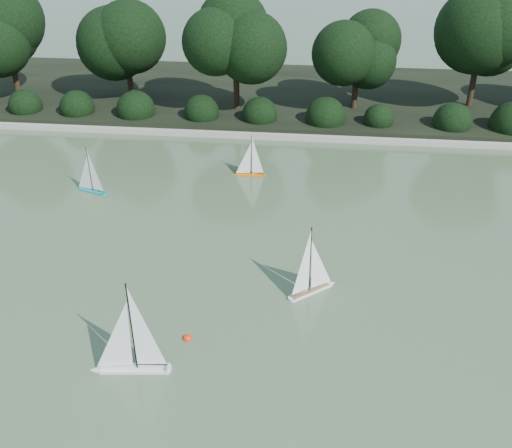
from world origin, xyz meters
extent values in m
plane|color=#2E4127|center=(0.00, 0.00, 0.00)|extent=(80.00, 80.00, 0.00)
cube|color=gray|center=(0.00, 9.00, 0.09)|extent=(40.00, 0.35, 0.18)
cube|color=black|center=(0.00, 13.00, 0.15)|extent=(40.00, 8.00, 0.30)
cylinder|color=black|center=(-11.00, 11.20, 0.76)|extent=(0.20, 0.20, 1.51)
sphere|color=black|center=(-11.00, 11.20, 2.58)|extent=(2.38, 2.38, 2.38)
cylinder|color=black|center=(-7.00, 11.80, 0.68)|extent=(0.20, 0.20, 1.37)
sphere|color=black|center=(-7.00, 11.80, 2.38)|extent=(2.24, 2.24, 2.24)
cylinder|color=black|center=(-3.00, 10.90, 0.83)|extent=(0.20, 0.20, 1.66)
sphere|color=black|center=(-3.00, 10.90, 2.85)|extent=(2.66, 2.66, 2.66)
cylinder|color=black|center=(1.00, 11.40, 0.63)|extent=(0.20, 0.20, 1.26)
sphere|color=black|center=(1.00, 11.40, 2.21)|extent=(2.10, 2.10, 2.10)
cylinder|color=black|center=(5.00, 12.10, 0.86)|extent=(0.20, 0.20, 1.73)
sphere|color=black|center=(5.00, 12.10, 2.99)|extent=(2.80, 2.80, 2.80)
sphere|color=black|center=(-10.00, 9.90, 0.45)|extent=(1.10, 1.10, 1.10)
sphere|color=black|center=(-8.00, 9.90, 0.45)|extent=(1.10, 1.10, 1.10)
sphere|color=black|center=(-6.00, 9.90, 0.45)|extent=(1.10, 1.10, 1.10)
sphere|color=black|center=(-4.00, 9.90, 0.45)|extent=(1.10, 1.10, 1.10)
sphere|color=black|center=(-2.00, 9.90, 0.45)|extent=(1.10, 1.10, 1.10)
sphere|color=black|center=(0.00, 9.90, 0.45)|extent=(1.10, 1.10, 1.10)
sphere|color=black|center=(2.00, 9.90, 0.45)|extent=(1.10, 1.10, 1.10)
sphere|color=black|center=(4.00, 9.90, 0.45)|extent=(1.10, 1.10, 1.10)
cube|color=silver|center=(-2.93, -1.38, 0.05)|extent=(1.09, 0.33, 0.11)
cone|color=silver|center=(-3.55, -1.45, 0.05)|extent=(0.24, 0.24, 0.21)
cylinder|color=silver|center=(-2.39, -1.32, 0.05)|extent=(0.14, 0.14, 0.11)
cylinder|color=black|center=(-2.87, -1.38, 0.94)|extent=(0.02, 0.02, 1.66)
cylinder|color=black|center=(-2.64, -1.35, 0.17)|extent=(0.49, 0.07, 0.02)
cube|color=silver|center=(-0.17, 1.02, 0.05)|extent=(0.82, 0.72, 0.09)
cone|color=silver|center=(0.24, 1.36, 0.05)|extent=(0.26, 0.26, 0.18)
cylinder|color=silver|center=(-0.52, 0.73, 0.05)|extent=(0.15, 0.15, 0.09)
cube|color=olive|center=(-0.17, 1.02, 0.09)|extent=(0.73, 0.64, 0.01)
cylinder|color=black|center=(-0.20, 0.99, 0.80)|extent=(0.03, 0.03, 1.41)
cylinder|color=black|center=(-0.35, 0.87, 0.15)|extent=(0.33, 0.28, 0.01)
cube|color=orange|center=(-1.96, 6.18, 0.04)|extent=(0.74, 0.18, 0.07)
cone|color=orange|center=(-2.38, 6.16, 0.04)|extent=(0.15, 0.15, 0.15)
cylinder|color=orange|center=(-1.59, 6.20, 0.04)|extent=(0.09, 0.09, 0.07)
cylinder|color=black|center=(-1.92, 6.18, 0.64)|extent=(0.02, 0.02, 1.13)
cylinder|color=black|center=(-1.76, 6.19, 0.12)|extent=(0.34, 0.03, 0.01)
cube|color=#107F7E|center=(-5.90, 4.72, 0.04)|extent=(0.79, 0.40, 0.08)
cone|color=#107F7E|center=(-6.33, 4.87, 0.04)|extent=(0.20, 0.20, 0.16)
cylinder|color=#107F7E|center=(-5.53, 4.60, 0.04)|extent=(0.12, 0.12, 0.08)
cylinder|color=black|center=(-5.86, 4.71, 0.68)|extent=(0.02, 0.02, 1.21)
cylinder|color=black|center=(-5.70, 4.66, 0.13)|extent=(0.34, 0.13, 0.01)
sphere|color=red|center=(-2.24, -0.56, 0.00)|extent=(0.17, 0.17, 0.17)
camera|label=1|loc=(-0.22, -7.90, 6.61)|focal=40.00mm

